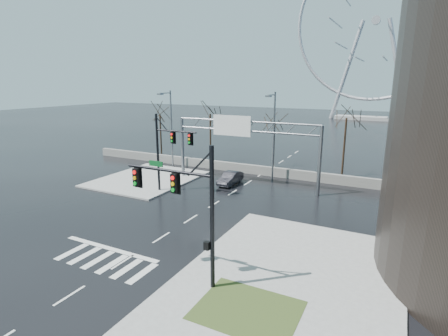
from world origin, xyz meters
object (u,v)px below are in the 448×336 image
Objects in this scene: car at (230,178)px; signal_mast_far at (166,146)px; signal_mast_near at (189,201)px; sign_gantry at (242,138)px; ferris_wheel at (375,27)px.

signal_mast_far is at bearing -127.41° from car.
sign_gantry is (-5.52, 19.00, 0.31)m from signal_mast_near.
ferris_wheel is (5.38, 80.04, 20.95)m from sign_gantry.
car is (4.31, 5.72, -4.15)m from signal_mast_far.
signal_mast_near is 0.49× the size of sign_gantry.
ferris_wheel is 84.51m from car.
signal_mast_near is 19.79m from sign_gantry.
signal_mast_near is 1.00× the size of signal_mast_far.
signal_mast_far is at bearing 130.26° from signal_mast_near.
ferris_wheel is (10.87, 86.04, 21.30)m from signal_mast_far.
signal_mast_far is at bearing -97.20° from ferris_wheel.
sign_gantry is 0.32× the size of ferris_wheel.
signal_mast_far is 0.49× the size of sign_gantry.
sign_gantry is 3.95× the size of car.
signal_mast_near is 101.29m from ferris_wheel.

